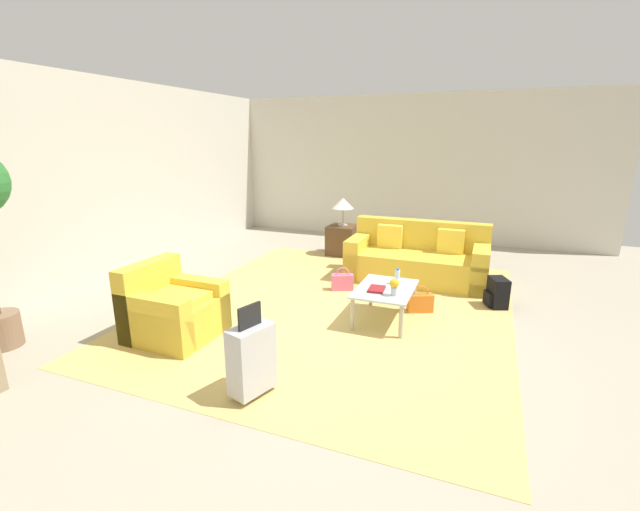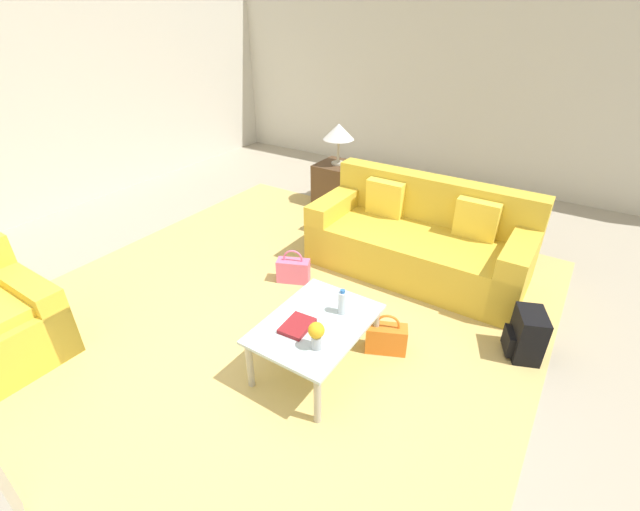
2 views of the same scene
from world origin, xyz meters
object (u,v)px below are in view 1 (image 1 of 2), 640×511
Objects in this scene: backpack_black at (497,293)px; side_table at (342,240)px; coffee_table at (385,292)px; water_bottle at (397,277)px; handbag_pink at (342,282)px; handbag_orange at (420,302)px; coffee_table_book at (377,289)px; armchair at (171,311)px; suitcase_silver at (252,358)px; flower_vase at (394,285)px; table_lamp at (343,204)px; couch at (417,260)px.

side_table is at bearing 57.12° from backpack_black.
coffee_table is 0.27m from water_bottle.
handbag_orange is at bearing -108.87° from handbag_pink.
armchair is at bearing 115.51° from coffee_table_book.
suitcase_silver reaches higher than handbag_orange.
table_lamp is (3.02, 1.65, 0.44)m from flower_vase.
armchair is at bearing 148.43° from handbag_pink.
handbag_pink is 0.89× the size of backpack_black.
armchair reaches higher than handbag_pink.
table_lamp is 2.22m from handbag_pink.
coffee_table_book reaches higher than coffee_table.
coffee_table_book is 3.29m from table_lamp.
coffee_table_book is at bearing -142.13° from handbag_pink.
handbag_pink is at bearing 134.93° from couch.
flower_vase is 0.24× the size of suitcase_silver.
table_lamp reaches higher than side_table.
side_table reaches higher than handbag_pink.
handbag_pink is 1.00× the size of handbag_orange.
coffee_table is at bearing -19.29° from suitcase_silver.
armchair is 4.41× the size of water_bottle.
handbag_pink is at bearing 93.68° from backpack_black.
coffee_table is 2.61× the size of handbag_orange.
handbag_pink and handbag_orange have the same top height.
table_lamp reaches higher than couch.
side_table is 1.06× the size of table_lamp.
water_bottle is at bearing 132.47° from handbag_orange.
coffee_table_book is at bearing 129.16° from backpack_black.
couch is at bearing -9.32° from coffee_table_book.
couch is at bearing 11.22° from handbag_orange.
coffee_table reaches higher than handbag_pink.
backpack_black is at bearing -122.88° from table_lamp.
armchair is 2.57m from flower_vase.
armchair is 0.96× the size of coffee_table.
flower_vase is at bearing -173.21° from water_bottle.
handbag_pink is (0.86, 0.84, -0.24)m from coffee_table.
handbag_orange is (2.45, -1.07, -0.23)m from suitcase_silver.
coffee_table is at bearing 140.43° from handbag_orange.
water_bottle is at bearing 123.77° from backpack_black.
table_lamp is at bearing 21.98° from coffee_table_book.
armchair is (-3.10, 2.27, -0.02)m from couch.
flower_vase is 0.51× the size of backpack_black.
backpack_black is (1.12, -1.37, -0.25)m from coffee_table_book.
couch is 2.01m from table_lamp.
flower_vase is at bearing -145.71° from coffee_table.
side_table reaches higher than coffee_table.
backpack_black is (-1.80, -2.79, -0.09)m from side_table.
suitcase_silver reaches higher than backpack_black.
couch is at bearing 1.42° from flower_vase.
table_lamp reaches higher than flower_vase.
handbag_pink is at bearing 44.40° from coffee_table.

